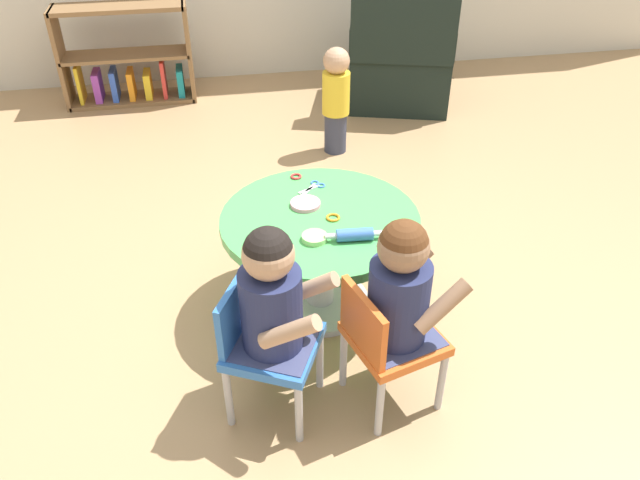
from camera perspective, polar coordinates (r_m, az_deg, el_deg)
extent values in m
plane|color=tan|center=(2.82, 0.00, -5.86)|extent=(10.00, 10.00, 0.00)
cylinder|color=silver|center=(2.81, 0.00, -5.63)|extent=(0.44, 0.44, 0.03)
cylinder|color=silver|center=(2.68, 0.00, -2.40)|extent=(0.12, 0.12, 0.43)
cylinder|color=#4CB259|center=(2.54, 0.00, 1.79)|extent=(0.82, 0.82, 0.04)
cylinder|color=#B7B7BC|center=(2.21, -1.94, -15.57)|extent=(0.03, 0.03, 0.28)
cylinder|color=#B7B7BC|center=(2.37, -0.02, -10.90)|extent=(0.03, 0.03, 0.28)
cylinder|color=#B7B7BC|center=(2.28, -8.39, -14.03)|extent=(0.03, 0.03, 0.28)
cylinder|color=#B7B7BC|center=(2.44, -6.00, -9.63)|extent=(0.03, 0.03, 0.28)
cube|color=blue|center=(2.20, -4.27, -9.69)|extent=(0.40, 0.40, 0.04)
cube|color=blue|center=(2.16, -7.82, -6.53)|extent=(0.14, 0.25, 0.22)
cube|color=#3F4772|center=(2.20, -4.27, -9.66)|extent=(0.37, 0.36, 0.04)
cylinder|color=navy|center=(2.09, -4.47, -6.35)|extent=(0.21, 0.21, 0.30)
sphere|color=tan|center=(1.94, -4.77, -1.34)|extent=(0.17, 0.17, 0.17)
sphere|color=black|center=(1.94, -4.79, -1.04)|extent=(0.16, 0.16, 0.16)
cylinder|color=tan|center=(1.97, -2.81, -8.41)|extent=(0.21, 0.14, 0.17)
cylinder|color=tan|center=(2.12, -0.95, -4.48)|extent=(0.21, 0.14, 0.17)
cylinder|color=#B7B7BC|center=(2.34, 11.07, -12.59)|extent=(0.03, 0.03, 0.28)
cylinder|color=#B7B7BC|center=(2.48, 7.55, -8.72)|extent=(0.03, 0.03, 0.28)
cylinder|color=#B7B7BC|center=(2.23, 5.50, -14.99)|extent=(0.03, 0.03, 0.28)
cylinder|color=#B7B7BC|center=(2.38, 2.21, -10.74)|extent=(0.03, 0.03, 0.28)
cube|color=orange|center=(2.24, 6.86, -8.93)|extent=(0.37, 0.37, 0.04)
cube|color=orange|center=(2.10, 3.97, -7.62)|extent=(0.10, 0.27, 0.22)
cube|color=#3F4772|center=(2.24, 6.86, -8.89)|extent=(0.34, 0.33, 0.04)
cylinder|color=navy|center=(2.13, 7.18, -5.60)|extent=(0.21, 0.21, 0.30)
sphere|color=#997051|center=(1.99, 7.65, -0.65)|extent=(0.17, 0.17, 0.17)
sphere|color=#593319|center=(1.98, 7.68, -0.35)|extent=(0.16, 0.16, 0.16)
cylinder|color=#997051|center=(2.09, 11.17, -6.00)|extent=(0.22, 0.11, 0.17)
cylinder|color=#997051|center=(2.23, 7.87, -2.71)|extent=(0.22, 0.11, 0.17)
cube|color=olive|center=(4.98, -22.62, 15.08)|extent=(0.03, 0.28, 0.70)
cube|color=olive|center=(4.87, -11.90, 16.57)|extent=(0.03, 0.28, 0.70)
cube|color=olive|center=(5.02, -16.66, 12.30)|extent=(0.90, 0.28, 0.03)
cube|color=olive|center=(4.91, -17.33, 15.88)|extent=(0.90, 0.28, 0.02)
cube|color=olive|center=(4.81, -18.06, 19.62)|extent=(0.90, 0.28, 0.03)
cube|color=yellow|center=(5.02, -21.12, 13.30)|extent=(0.02, 0.20, 0.27)
cube|color=purple|center=(5.01, -19.68, 13.18)|extent=(0.05, 0.20, 0.21)
cube|color=blue|center=(4.99, -18.30, 13.42)|extent=(0.04, 0.20, 0.22)
cube|color=orange|center=(4.98, -16.89, 13.54)|extent=(0.04, 0.20, 0.20)
cube|color=yellow|center=(4.97, -15.47, 13.62)|extent=(0.05, 0.20, 0.19)
cube|color=red|center=(4.94, -14.13, 14.27)|extent=(0.03, 0.20, 0.27)
cube|color=teal|center=(4.95, -12.66, 14.05)|extent=(0.05, 0.20, 0.20)
cube|color=black|center=(4.80, 7.27, 14.84)|extent=(0.87, 0.87, 0.40)
cube|color=black|center=(4.40, 7.67, 18.73)|extent=(0.72, 0.36, 0.45)
cube|color=black|center=(4.72, 11.37, 17.96)|extent=(0.29, 0.60, 0.20)
cube|color=black|center=(4.71, 3.71, 18.49)|extent=(0.29, 0.60, 0.20)
cylinder|color=#33384C|center=(4.02, 1.42, 9.86)|extent=(0.14, 0.14, 0.26)
cylinder|color=yellow|center=(3.92, 1.48, 13.30)|extent=(0.17, 0.17, 0.26)
sphere|color=tan|center=(3.84, 1.52, 16.10)|extent=(0.16, 0.16, 0.16)
cylinder|color=#3F72CC|center=(2.39, 3.21, 0.49)|extent=(0.14, 0.06, 0.05)
cylinder|color=white|center=(2.37, 1.00, 0.36)|extent=(0.05, 0.03, 0.02)
cylinder|color=white|center=(2.40, 5.39, 0.62)|extent=(0.05, 0.03, 0.02)
cube|color=silver|center=(2.71, -1.01, 4.65)|extent=(0.08, 0.09, 0.01)
cube|color=silver|center=(2.71, -1.01, 4.65)|extent=(0.10, 0.06, 0.01)
torus|color=#3F72CC|center=(2.76, -0.48, 5.26)|extent=(0.05, 0.05, 0.01)
torus|color=#3F72CC|center=(2.74, 0.09, 5.02)|extent=(0.05, 0.05, 0.01)
cylinder|color=#B2E58C|center=(2.39, -0.51, 0.23)|extent=(0.10, 0.10, 0.02)
cylinder|color=pink|center=(2.60, -1.34, 3.33)|extent=(0.13, 0.13, 0.02)
torus|color=orange|center=(2.52, 1.20, 2.07)|extent=(0.06, 0.06, 0.01)
torus|color=red|center=(2.81, -2.21, 5.84)|extent=(0.05, 0.05, 0.01)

